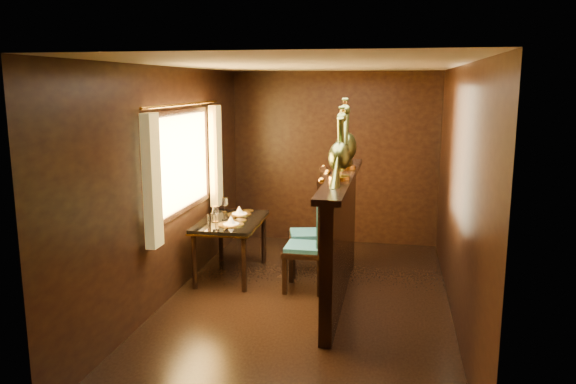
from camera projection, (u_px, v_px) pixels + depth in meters
name	position (u px, v px, depth m)	size (l,w,h in m)	color
ground	(307.00, 303.00, 6.01)	(5.00, 5.00, 0.00)	black
room_shell	(300.00, 157.00, 5.75)	(3.04, 5.04, 2.52)	black
partition	(340.00, 234.00, 6.11)	(0.26, 2.70, 1.36)	black
dining_table	(231.00, 225.00, 6.80)	(0.75, 1.20, 0.90)	black
chair_left	(316.00, 231.00, 6.29)	(0.48, 0.53, 1.34)	black
chair_right	(318.00, 218.00, 6.88)	(0.58, 0.60, 1.33)	black
peacock_left	(340.00, 144.00, 5.62)	(0.23, 0.62, 0.73)	#1A4F33
peacock_right	(346.00, 134.00, 6.31)	(0.26, 0.68, 0.81)	#1A4F33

